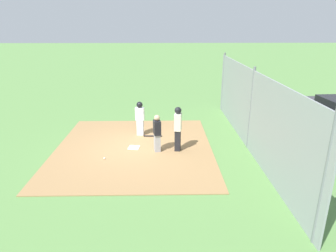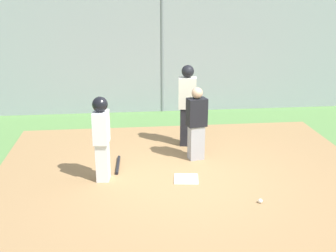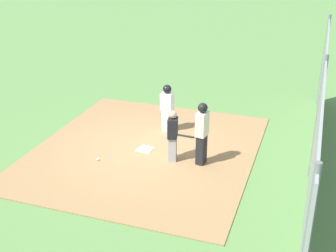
{
  "view_description": "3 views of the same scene",
  "coord_description": "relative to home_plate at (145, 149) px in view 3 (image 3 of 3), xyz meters",
  "views": [
    {
      "loc": [
        -11.41,
        -1.18,
        4.91
      ],
      "look_at": [
        0.18,
        -1.42,
        0.91
      ],
      "focal_mm": 31.88,
      "sensor_mm": 36.0,
      "label": 1
    },
    {
      "loc": [
        1.09,
        7.04,
        3.39
      ],
      "look_at": [
        0.28,
        -0.51,
        0.91
      ],
      "focal_mm": 45.16,
      "sensor_mm": 36.0,
      "label": 2
    },
    {
      "loc": [
        -11.18,
        -4.56,
        6.13
      ],
      "look_at": [
        0.37,
        -0.59,
        0.73
      ],
      "focal_mm": 48.21,
      "sensor_mm": 36.0,
      "label": 3
    }
  ],
  "objects": [
    {
      "name": "ground_plane",
      "position": [
        0.0,
        0.0,
        -0.04
      ],
      "size": [
        140.0,
        140.0,
        0.0
      ],
      "primitive_type": "plane",
      "color": "#5B8947"
    },
    {
      "name": "dirt_infield",
      "position": [
        0.0,
        0.0,
        -0.03
      ],
      "size": [
        7.2,
        6.4,
        0.03
      ],
      "primitive_type": "cube",
      "color": "#9E774C",
      "rests_on": "ground_plane"
    },
    {
      "name": "home_plate",
      "position": [
        0.0,
        0.0,
        0.0
      ],
      "size": [
        0.5,
        0.5,
        0.02
      ],
      "primitive_type": "cube",
      "rotation": [
        0.0,
        0.0,
        -0.14
      ],
      "color": "white",
      "rests_on": "dirt_infield"
    },
    {
      "name": "catcher",
      "position": [
        -0.35,
        -0.98,
        0.77
      ],
      "size": [
        0.42,
        0.33,
        1.51
      ],
      "rotation": [
        0.0,
        0.0,
        1.77
      ],
      "color": "#9E9EA3",
      "rests_on": "dirt_infield"
    },
    {
      "name": "umpire",
      "position": [
        -0.28,
        -1.8,
        0.95
      ],
      "size": [
        0.42,
        0.32,
        1.81
      ],
      "rotation": [
        0.0,
        0.0,
        1.4
      ],
      "color": "black",
      "rests_on": "dirt_infield"
    },
    {
      "name": "runner",
      "position": [
        1.52,
        -0.17,
        0.88
      ],
      "size": [
        0.3,
        0.41,
        1.57
      ],
      "rotation": [
        0.0,
        0.0,
        3.03
      ],
      "color": "silver",
      "rests_on": "dirt_infield"
    },
    {
      "name": "baseball_bat",
      "position": [
        1.26,
        -0.75,
        0.02
      ],
      "size": [
        0.1,
        0.84,
        0.06
      ],
      "primitive_type": "cylinder",
      "rotation": [
        0.0,
        1.57,
        1.52
      ],
      "color": "black",
      "rests_on": "dirt_infield"
    },
    {
      "name": "baseball",
      "position": [
        -1.08,
        1.02,
        0.03
      ],
      "size": [
        0.07,
        0.07,
        0.07
      ],
      "primitive_type": "sphere",
      "color": "white",
      "rests_on": "dirt_infield"
    },
    {
      "name": "backstop_fence",
      "position": [
        0.0,
        -4.74,
        1.56
      ],
      "size": [
        12.0,
        0.1,
        3.35
      ],
      "color": "#93999E",
      "rests_on": "ground_plane"
    }
  ]
}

